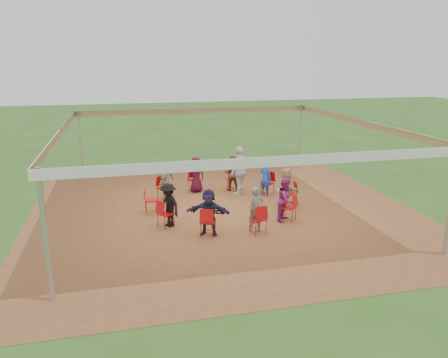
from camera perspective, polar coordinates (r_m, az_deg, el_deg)
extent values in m
plane|color=#2D5A1C|center=(15.41, -0.25, -3.95)|extent=(80.00, 80.00, 0.00)
plane|color=brown|center=(15.41, -0.25, -3.93)|extent=(13.00, 13.00, 0.00)
cylinder|color=#B2B2B7|center=(9.97, -22.29, -6.98)|extent=(0.12, 0.12, 3.00)
cylinder|color=#B2B2B7|center=(19.56, -18.23, 3.99)|extent=(0.12, 0.12, 3.00)
cylinder|color=#B2B2B7|center=(21.20, 9.87, 5.36)|extent=(0.12, 0.12, 3.00)
plane|color=white|center=(14.69, -0.27, 7.16)|extent=(10.30, 10.30, 0.00)
cube|color=white|center=(9.86, 6.66, 2.28)|extent=(10.30, 0.03, 0.24)
cube|color=white|center=(19.72, -3.76, 8.87)|extent=(10.30, 0.03, 0.24)
cube|color=white|center=(14.44, -20.68, 5.55)|extent=(0.03, 10.30, 0.24)
cube|color=white|center=(16.66, 17.38, 7.02)|extent=(0.03, 10.30, 0.24)
imported|color=tan|center=(15.68, 8.22, -1.05)|extent=(0.60, 1.34, 1.41)
imported|color=#224BB6|center=(16.84, 5.45, 0.19)|extent=(0.55, 0.61, 1.41)
imported|color=brown|center=(17.41, 1.05, 0.76)|extent=(0.78, 0.63, 1.41)
imported|color=#3B0C1F|center=(17.24, -3.68, 0.59)|extent=(0.76, 0.53, 1.41)
imported|color=#A6A293|center=(16.37, -7.51, -0.32)|extent=(0.86, 0.90, 1.41)
imported|color=black|center=(13.74, -7.27, -3.38)|extent=(0.85, 1.01, 1.41)
imported|color=#1F1D3F|center=(13.01, -2.02, -4.35)|extent=(1.39, 0.96, 1.41)
imported|color=slate|center=(13.24, 4.22, -4.03)|extent=(0.58, 0.44, 1.41)
imported|color=#901F74|center=(14.30, 8.06, -2.66)|extent=(0.75, 0.77, 1.41)
imported|color=silver|center=(16.74, 2.12, 1.05)|extent=(1.23, 1.16, 1.91)
torus|color=black|center=(15.08, -0.74, -4.30)|extent=(0.45, 0.45, 0.03)
torus|color=black|center=(15.05, -0.56, -4.34)|extent=(0.36, 0.36, 0.03)
cube|color=#B7B7BC|center=(15.65, 7.43, -1.45)|extent=(0.26, 0.36, 0.02)
cube|color=#B7B7BC|center=(15.65, 7.86, -1.02)|extent=(0.10, 0.35, 0.22)
cube|color=#CCE0FF|center=(15.65, 7.83, -1.03)|extent=(0.08, 0.30, 0.19)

